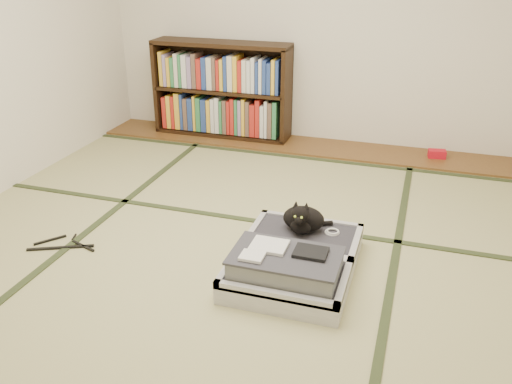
% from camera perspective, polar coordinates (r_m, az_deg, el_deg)
% --- Properties ---
extents(floor, '(4.50, 4.50, 0.00)m').
position_cam_1_polar(floor, '(3.46, -2.57, -5.97)').
color(floor, tan).
rests_on(floor, ground).
extents(wood_strip, '(4.00, 0.50, 0.02)m').
position_cam_1_polar(wood_strip, '(5.21, 5.04, 4.88)').
color(wood_strip, brown).
rests_on(wood_strip, ground).
extents(red_item, '(0.16, 0.11, 0.07)m').
position_cam_1_polar(red_item, '(5.11, 18.51, 3.83)').
color(red_item, red).
rests_on(red_item, wood_strip).
extents(room_shell, '(4.50, 4.50, 4.50)m').
position_cam_1_polar(room_shell, '(3.00, -3.12, 18.87)').
color(room_shell, white).
rests_on(room_shell, ground).
extents(tatami_borders, '(4.00, 4.50, 0.01)m').
position_cam_1_polar(tatami_borders, '(3.87, -0.05, -2.37)').
color(tatami_borders, '#2D381E').
rests_on(tatami_borders, ground).
extents(bookcase, '(1.35, 0.31, 0.92)m').
position_cam_1_polar(bookcase, '(5.38, -3.61, 10.50)').
color(bookcase, black).
rests_on(bookcase, wood_strip).
extents(suitcase, '(0.67, 0.90, 0.26)m').
position_cam_1_polar(suitcase, '(3.16, 3.96, -7.29)').
color(suitcase, silver).
rests_on(suitcase, floor).
extents(cat, '(0.30, 0.30, 0.24)m').
position_cam_1_polar(cat, '(3.35, 4.97, -2.87)').
color(cat, black).
rests_on(cat, suitcase).
extents(cable_coil, '(0.09, 0.09, 0.02)m').
position_cam_1_polar(cable_coil, '(3.40, 8.04, -4.18)').
color(cable_coil, white).
rests_on(cable_coil, suitcase).
extents(hanger, '(0.42, 0.28, 0.01)m').
position_cam_1_polar(hanger, '(3.69, -19.59, -5.29)').
color(hanger, black).
rests_on(hanger, floor).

